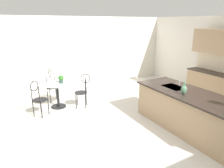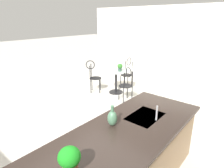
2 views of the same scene
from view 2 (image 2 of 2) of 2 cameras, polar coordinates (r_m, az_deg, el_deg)
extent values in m
plane|color=beige|center=(3.64, -5.49, -19.69)|extent=(40.00, 40.00, 0.00)
cube|color=silver|center=(6.62, 21.57, 9.65)|extent=(0.12, 7.80, 2.70)
cube|color=tan|center=(2.76, 2.99, -22.68)|extent=(2.70, 0.96, 0.88)
cube|color=#2D231E|center=(2.48, 3.17, -14.70)|extent=(2.80, 1.06, 0.04)
cube|color=#B2B5BA|center=(2.87, 9.86, -9.75)|extent=(0.56, 0.40, 0.03)
cylinder|color=black|center=(6.20, 1.19, -2.41)|extent=(0.44, 0.44, 0.03)
cylinder|color=black|center=(6.07, 1.21, 0.78)|extent=(0.07, 0.07, 0.69)
cylinder|color=#B2C6C1|center=(5.97, 1.23, 4.02)|extent=(0.80, 0.80, 0.01)
cylinder|color=black|center=(6.35, -3.54, 0.10)|extent=(0.03, 0.03, 0.45)
cylinder|color=black|center=(6.08, -3.77, -0.75)|extent=(0.03, 0.03, 0.45)
cylinder|color=black|center=(6.38, -6.05, 0.13)|extent=(0.03, 0.03, 0.45)
cylinder|color=black|center=(6.12, -6.38, -0.72)|extent=(0.03, 0.03, 0.45)
cylinder|color=black|center=(6.16, -5.00, 1.76)|extent=(0.53, 0.53, 0.02)
cylinder|color=black|center=(6.24, -6.30, 4.01)|extent=(0.03, 0.03, 0.45)
cylinder|color=black|center=(5.99, -6.62, 3.37)|extent=(0.03, 0.03, 0.45)
torus|color=black|center=(6.06, -6.53, 5.75)|extent=(0.19, 0.24, 0.28)
cylinder|color=black|center=(5.58, 2.09, -2.57)|extent=(0.03, 0.03, 0.45)
cylinder|color=black|center=(5.71, 4.61, -2.13)|extent=(0.03, 0.03, 0.45)
cylinder|color=black|center=(5.35, 3.42, -3.56)|extent=(0.03, 0.03, 0.45)
cylinder|color=black|center=(5.48, 6.02, -3.09)|extent=(0.03, 0.03, 0.45)
cylinder|color=black|center=(5.45, 4.09, -0.53)|extent=(0.51, 0.51, 0.02)
cylinder|color=black|center=(5.19, 3.67, 1.01)|extent=(0.03, 0.03, 0.45)
cylinder|color=black|center=(5.32, 6.14, 1.36)|extent=(0.03, 0.03, 0.45)
torus|color=black|center=(5.19, 4.99, 3.55)|extent=(0.14, 0.27, 0.28)
cylinder|color=black|center=(6.39, 4.71, 0.21)|extent=(0.03, 0.03, 0.45)
cylinder|color=black|center=(6.53, 2.59, 0.67)|extent=(0.03, 0.03, 0.45)
cylinder|color=black|center=(6.62, 5.94, 0.85)|extent=(0.03, 0.03, 0.45)
cylinder|color=black|center=(6.76, 3.87, 1.28)|extent=(0.03, 0.03, 0.45)
cylinder|color=black|center=(6.50, 4.33, 2.73)|extent=(0.41, 0.41, 0.02)
cylinder|color=black|center=(6.51, 6.04, 4.65)|extent=(0.03, 0.03, 0.45)
cylinder|color=black|center=(6.64, 4.07, 4.99)|extent=(0.03, 0.03, 0.45)
torus|color=black|center=(6.52, 5.10, 6.74)|extent=(0.29, 0.05, 0.28)
cylinder|color=#B2B5BA|center=(2.74, 13.28, -8.50)|extent=(0.02, 0.02, 0.22)
cylinder|color=#385147|center=(5.89, 2.40, 4.32)|extent=(0.11, 0.11, 0.09)
ellipsoid|color=#307028|center=(5.86, 2.42, 5.40)|extent=(0.17, 0.17, 0.15)
ellipsoid|color=#1A921F|center=(1.84, -12.70, -20.56)|extent=(0.21, 0.21, 0.19)
ellipsoid|color=#4C7A5B|center=(2.55, 0.09, -10.26)|extent=(0.13, 0.13, 0.21)
cylinder|color=#4C7A5B|center=(2.49, 0.09, -7.36)|extent=(0.04, 0.04, 0.08)
camera|label=1|loc=(5.08, -66.37, 10.31)|focal=32.24mm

